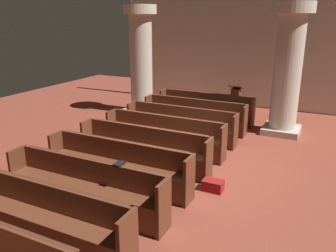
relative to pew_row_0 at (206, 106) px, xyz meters
name	(u,v)px	position (x,y,z in m)	size (l,w,h in m)	color
ground_plane	(181,163)	(0.68, -3.49, -0.49)	(19.20, 19.20, 0.00)	brown
back_wall	(249,46)	(0.68, 2.59, 1.76)	(10.00, 0.16, 4.50)	beige
pew_row_0	(206,106)	(0.00, 0.00, 0.00)	(3.13, 0.46, 0.90)	brown
pew_row_1	(194,114)	(0.00, -1.01, 0.00)	(3.13, 0.46, 0.90)	brown
pew_row_2	(180,122)	(0.00, -2.03, 0.00)	(3.13, 0.47, 0.90)	brown
pew_row_3	(164,133)	(0.00, -3.04, 0.00)	(3.13, 0.46, 0.90)	brown
pew_row_4	(143,146)	(0.00, -4.05, 0.00)	(3.13, 0.46, 0.90)	brown
pew_row_5	(118,163)	(0.00, -5.07, 0.00)	(3.13, 0.47, 0.90)	brown
pew_row_6	(84,185)	(0.00, -6.08, 0.00)	(3.13, 0.46, 0.90)	brown
pew_row_7	(39,214)	(0.00, -7.10, 0.00)	(3.13, 0.46, 0.90)	brown
pillar_aisle_side	(288,68)	(2.43, -0.22, 1.40)	(1.10, 1.10, 3.63)	#B6AD9A
pillar_far_side	(141,59)	(-2.38, -0.01, 1.40)	(1.10, 1.10, 3.63)	#B6AD9A
lectern	(235,103)	(0.71, 0.96, -0.03)	(0.48, 0.45, 1.08)	#562B1A
hymn_book	(119,164)	(0.60, -5.89, 0.43)	(0.14, 0.21, 0.04)	black
kneeler_box_red	(213,185)	(1.77, -4.45, -0.38)	(0.40, 0.26, 0.22)	maroon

